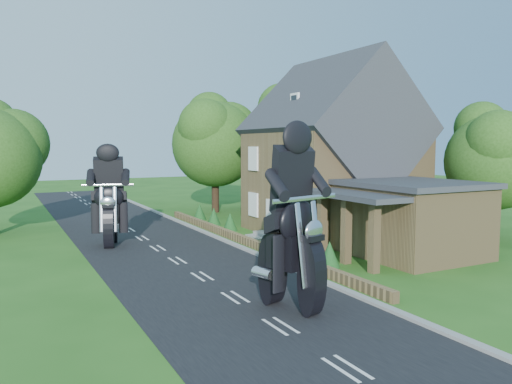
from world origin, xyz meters
name	(u,v)px	position (x,y,z in m)	size (l,w,h in m)	color
ground	(202,277)	(0.00, 0.00, 0.00)	(120.00, 120.00, 0.00)	#245417
road	(202,277)	(0.00, 0.00, 0.01)	(7.00, 80.00, 0.02)	black
kerb	(283,265)	(3.65, 0.00, 0.06)	(0.30, 80.00, 0.12)	gray
garden_wall	(245,240)	(4.30, 5.00, 0.20)	(0.30, 22.00, 0.40)	olive
house	(332,158)	(10.49, 6.00, 4.34)	(9.54, 8.64, 10.24)	olive
annex	(408,217)	(9.87, -0.80, 1.77)	(7.05, 5.94, 3.44)	olive
tree_annex_side	(498,152)	(17.13, 0.10, 4.69)	(5.64, 5.20, 7.48)	black
tree_house_right	(383,144)	(16.65, 8.62, 5.19)	(6.51, 6.00, 8.40)	black
tree_behind_house	(294,131)	(14.18, 16.14, 6.23)	(7.81, 7.20, 10.08)	black
tree_behind_left	(220,137)	(8.16, 17.13, 5.73)	(6.94, 6.40, 9.16)	black
shrub_a	(330,254)	(5.30, -1.00, 0.55)	(0.90, 0.90, 1.10)	#133D17
shrub_b	(298,244)	(5.30, 1.50, 0.55)	(0.90, 0.90, 1.10)	#133D17
shrub_c	(271,235)	(5.30, 4.00, 0.55)	(0.90, 0.90, 1.10)	#133D17
shrub_d	(230,222)	(5.30, 9.00, 0.55)	(0.90, 0.90, 1.10)	#133D17
shrub_e	(214,216)	(5.30, 11.50, 0.55)	(0.90, 0.90, 1.10)	#133D17
shrub_f	(200,212)	(5.30, 14.00, 0.55)	(0.90, 0.90, 1.10)	#133D17
motorcycle_lead	(291,283)	(1.01, -4.95, 0.87)	(0.47, 1.87, 1.74)	black
motorcycle_follow	(110,231)	(-1.93, 7.72, 0.77)	(0.42, 1.66, 1.54)	black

